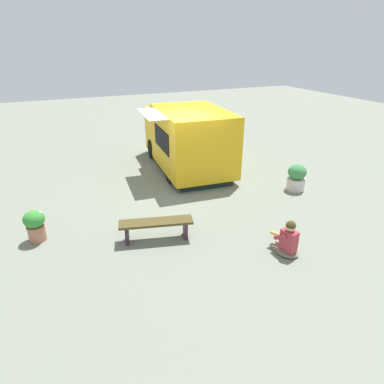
# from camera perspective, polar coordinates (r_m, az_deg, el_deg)

# --- Properties ---
(ground_plane) EXTENTS (40.00, 40.00, 0.00)m
(ground_plane) POSITION_cam_1_polar(r_m,az_deg,el_deg) (11.00, -2.46, 1.33)
(ground_plane) COLOR gray
(food_truck) EXTENTS (3.07, 4.85, 2.24)m
(food_truck) POSITION_cam_1_polar(r_m,az_deg,el_deg) (12.18, -0.87, 9.09)
(food_truck) COLOR yellow
(food_truck) RESTS_ON ground_plane
(person_customer) EXTENTS (0.55, 0.78, 0.83)m
(person_customer) POSITION_cam_1_polar(r_m,az_deg,el_deg) (7.68, 16.10, -8.02)
(person_customer) COLOR #786B54
(person_customer) RESTS_ON ground_plane
(planter_flowering_near) EXTENTS (0.49, 0.49, 0.77)m
(planter_flowering_near) POSITION_cam_1_polar(r_m,az_deg,el_deg) (8.63, -25.39, -5.06)
(planter_flowering_near) COLOR #B07056
(planter_flowering_near) RESTS_ON ground_plane
(planter_flowering_far) EXTENTS (0.59, 0.59, 0.84)m
(planter_flowering_far) POSITION_cam_1_polar(r_m,az_deg,el_deg) (10.96, 17.54, 2.44)
(planter_flowering_far) COLOR beige
(planter_flowering_far) RESTS_ON ground_plane
(plaza_bench) EXTENTS (1.77, 0.82, 0.50)m
(plaza_bench) POSITION_cam_1_polar(r_m,az_deg,el_deg) (7.89, -6.18, -5.75)
(plaza_bench) COLOR #4B3F1D
(plaza_bench) RESTS_ON ground_plane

